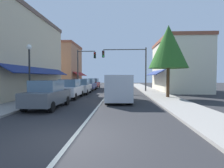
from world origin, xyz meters
TOP-DOWN VIEW (x-y plane):
  - ground_plane at (0.00, 18.00)m, footprint 80.00×80.00m
  - sidewalk_left at (-5.50, 18.00)m, footprint 2.60×56.00m
  - sidewalk_right at (5.50, 18.00)m, footprint 2.60×56.00m
  - lane_center_stripe at (0.00, 18.00)m, footprint 0.14×52.00m
  - storefront_left_block at (-9.68, 12.00)m, footprint 7.08×14.20m
  - storefront_right_block at (9.47, 20.00)m, footprint 6.66×10.20m
  - storefront_far_left at (-8.87, 28.00)m, footprint 5.46×8.20m
  - parked_car_nearest_left at (-3.08, 5.54)m, footprint 1.81×4.11m
  - parked_car_second_left at (-3.17, 10.78)m, footprint 1.81×4.11m
  - parked_car_third_left at (-3.04, 15.11)m, footprint 1.87×4.14m
  - parked_car_far_left at (-3.16, 19.94)m, footprint 1.85×4.13m
  - parked_car_distant_left at (-3.26, 25.36)m, footprint 1.86×4.14m
  - van_in_lane at (1.33, 8.98)m, footprint 2.12×5.23m
  - traffic_signal_mast_arm at (2.78, 18.33)m, footprint 5.87×0.50m
  - traffic_signal_left_corner at (-3.95, 20.32)m, footprint 2.78×0.50m
  - street_lamp_left_near at (-5.11, 7.19)m, footprint 0.36×0.36m
  - tree_right_near at (5.88, 11.33)m, footprint 3.59×3.59m

SIDE VIEW (x-z plane):
  - ground_plane at x=0.00m, z-range 0.00..0.00m
  - lane_center_stripe at x=0.00m, z-range 0.00..0.01m
  - sidewalk_left at x=-5.50m, z-range 0.00..0.12m
  - sidewalk_right at x=5.50m, z-range 0.00..0.12m
  - parked_car_nearest_left at x=-3.08m, z-range -0.01..1.76m
  - parked_car_second_left at x=-3.17m, z-range -0.01..1.76m
  - parked_car_third_left at x=-3.04m, z-range -0.01..1.76m
  - parked_car_far_left at x=-3.16m, z-range -0.01..1.76m
  - parked_car_distant_left at x=-3.26m, z-range -0.01..1.76m
  - van_in_lane at x=1.33m, z-range 0.09..2.21m
  - street_lamp_left_near at x=-5.11m, z-range 0.79..5.12m
  - storefront_right_block at x=9.47m, z-range 0.00..7.07m
  - traffic_signal_left_corner at x=-3.95m, z-range 0.91..6.89m
  - traffic_signal_mast_arm at x=2.78m, z-range 1.12..6.99m
  - storefront_far_left at x=-8.87m, z-range 0.00..8.15m
  - storefront_left_block at x=-9.68m, z-range 0.00..8.46m
  - tree_right_near at x=5.88m, z-range 1.38..8.13m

